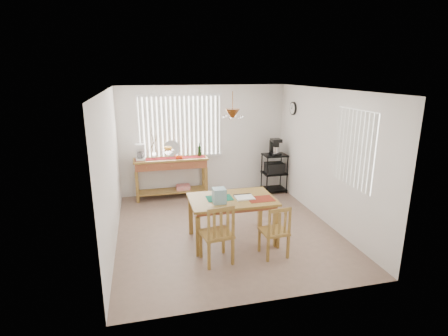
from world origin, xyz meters
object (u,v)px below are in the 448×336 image
object	(u,v)px
chair_right	(275,231)
dining_table	(232,203)
wire_cart	(274,169)
cart_items	(275,147)
chair_left	(217,234)
sideboard	(172,168)

from	to	relation	value
chair_right	dining_table	bearing A→B (deg)	126.71
wire_cart	chair_right	world-z (taller)	wire_cart
cart_items	dining_table	world-z (taller)	cart_items
wire_cart	chair_left	bearing A→B (deg)	-125.27
wire_cart	dining_table	distance (m)	2.83
wire_cart	chair_left	distance (m)	3.63
chair_left	cart_items	bearing A→B (deg)	54.82
chair_left	chair_right	world-z (taller)	chair_left
cart_items	chair_left	bearing A→B (deg)	-125.18
wire_cart	sideboard	bearing A→B (deg)	175.92
chair_right	wire_cart	bearing A→B (deg)	68.85
sideboard	wire_cart	world-z (taller)	sideboard
dining_table	sideboard	bearing A→B (deg)	108.39
wire_cart	chair_left	size ratio (longest dim) A/B	0.97
wire_cart	cart_items	bearing A→B (deg)	90.00
sideboard	cart_items	bearing A→B (deg)	-3.85
chair_left	chair_right	size ratio (longest dim) A/B	1.12
dining_table	chair_right	distance (m)	0.92
sideboard	dining_table	xyz separation A→B (m)	(0.82, -2.45, -0.02)
cart_items	chair_right	bearing A→B (deg)	-111.09
sideboard	cart_items	distance (m)	2.54
sideboard	cart_items	world-z (taller)	cart_items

